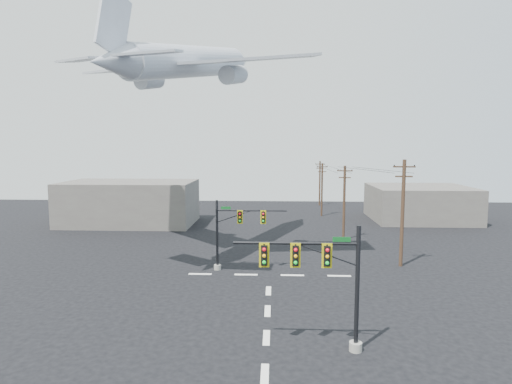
{
  "coord_description": "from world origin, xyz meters",
  "views": [
    {
      "loc": [
        0.44,
        -23.82,
        11.25
      ],
      "look_at": [
        -0.83,
        5.0,
        8.0
      ],
      "focal_mm": 30.0,
      "sensor_mm": 36.0,
      "label": 1
    }
  ],
  "objects_px": {
    "signal_mast_far": "(232,233)",
    "utility_pole_d": "(320,182)",
    "signal_mast_near": "(326,281)",
    "utility_pole_a": "(403,211)",
    "utility_pole_c": "(322,188)",
    "airliner": "(190,62)",
    "utility_pole_b": "(344,202)"
  },
  "relations": [
    {
      "from": "utility_pole_a",
      "to": "airliner",
      "type": "relative_size",
      "value": 0.37
    },
    {
      "from": "signal_mast_near",
      "to": "utility_pole_a",
      "type": "distance_m",
      "value": 18.97
    },
    {
      "from": "signal_mast_near",
      "to": "utility_pole_c",
      "type": "xyz_separation_m",
      "value": [
        4.6,
        44.33,
        0.38
      ]
    },
    {
      "from": "utility_pole_a",
      "to": "utility_pole_d",
      "type": "xyz_separation_m",
      "value": [
        -3.45,
        39.17,
        -0.89
      ]
    },
    {
      "from": "utility_pole_a",
      "to": "utility_pole_c",
      "type": "relative_size",
      "value": 1.19
    },
    {
      "from": "utility_pole_a",
      "to": "utility_pole_b",
      "type": "xyz_separation_m",
      "value": [
        -3.59,
        10.58,
        -0.58
      ]
    },
    {
      "from": "utility_pole_b",
      "to": "utility_pole_d",
      "type": "distance_m",
      "value": 28.59
    },
    {
      "from": "utility_pole_a",
      "to": "utility_pole_c",
      "type": "height_order",
      "value": "utility_pole_a"
    },
    {
      "from": "utility_pole_d",
      "to": "utility_pole_b",
      "type": "bearing_deg",
      "value": -84.69
    },
    {
      "from": "signal_mast_near",
      "to": "utility_pole_a",
      "type": "relative_size",
      "value": 0.71
    },
    {
      "from": "utility_pole_c",
      "to": "airliner",
      "type": "height_order",
      "value": "airliner"
    },
    {
      "from": "utility_pole_b",
      "to": "utility_pole_d",
      "type": "relative_size",
      "value": 1.07
    },
    {
      "from": "signal_mast_far",
      "to": "utility_pole_d",
      "type": "height_order",
      "value": "utility_pole_d"
    },
    {
      "from": "utility_pole_a",
      "to": "utility_pole_d",
      "type": "relative_size",
      "value": 1.21
    },
    {
      "from": "signal_mast_near",
      "to": "utility_pole_c",
      "type": "distance_m",
      "value": 44.57
    },
    {
      "from": "airliner",
      "to": "signal_mast_far",
      "type": "bearing_deg",
      "value": -116.49
    },
    {
      "from": "signal_mast_near",
      "to": "airliner",
      "type": "xyz_separation_m",
      "value": [
        -10.92,
        19.41,
        15.08
      ]
    },
    {
      "from": "utility_pole_b",
      "to": "utility_pole_a",
      "type": "bearing_deg",
      "value": -65.13
    },
    {
      "from": "utility_pole_c",
      "to": "utility_pole_d",
      "type": "height_order",
      "value": "utility_pole_c"
    },
    {
      "from": "utility_pole_d",
      "to": "airliner",
      "type": "bearing_deg",
      "value": -108.59
    },
    {
      "from": "signal_mast_far",
      "to": "utility_pole_d",
      "type": "relative_size",
      "value": 0.8
    },
    {
      "from": "signal_mast_far",
      "to": "airliner",
      "type": "xyz_separation_m",
      "value": [
        -4.4,
        4.6,
        15.62
      ]
    },
    {
      "from": "utility_pole_c",
      "to": "signal_mast_far",
      "type": "bearing_deg",
      "value": -119.65
    },
    {
      "from": "signal_mast_far",
      "to": "airliner",
      "type": "height_order",
      "value": "airliner"
    },
    {
      "from": "signal_mast_near",
      "to": "utility_pole_c",
      "type": "relative_size",
      "value": 0.85
    },
    {
      "from": "signal_mast_near",
      "to": "utility_pole_d",
      "type": "xyz_separation_m",
      "value": [
        5.46,
        55.88,
        0.31
      ]
    },
    {
      "from": "utility_pole_a",
      "to": "utility_pole_c",
      "type": "xyz_separation_m",
      "value": [
        -4.31,
        27.62,
        -0.82
      ]
    },
    {
      "from": "utility_pole_a",
      "to": "signal_mast_far",
      "type": "bearing_deg",
      "value": -168.67
    },
    {
      "from": "signal_mast_far",
      "to": "utility_pole_c",
      "type": "bearing_deg",
      "value": 69.35
    },
    {
      "from": "signal_mast_near",
      "to": "airliner",
      "type": "height_order",
      "value": "airliner"
    },
    {
      "from": "utility_pole_c",
      "to": "utility_pole_d",
      "type": "xyz_separation_m",
      "value": [
        0.86,
        11.55,
        -0.07
      ]
    },
    {
      "from": "utility_pole_a",
      "to": "utility_pole_c",
      "type": "distance_m",
      "value": 27.97
    }
  ]
}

